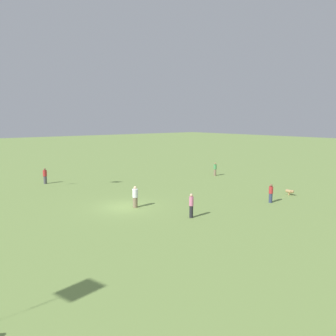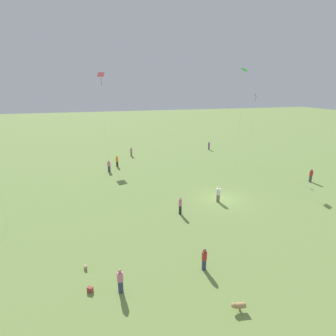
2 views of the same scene
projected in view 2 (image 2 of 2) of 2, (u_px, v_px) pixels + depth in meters
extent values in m
plane|color=#7A994C|center=(221.00, 199.00, 30.62)|extent=(240.00, 240.00, 0.00)
cylinder|color=#333D5B|center=(109.00, 169.00, 40.41)|extent=(0.48, 0.48, 0.89)
cylinder|color=pink|center=(109.00, 164.00, 40.18)|extent=(0.56, 0.56, 0.70)
sphere|color=beige|center=(109.00, 161.00, 40.04)|extent=(0.24, 0.24, 0.24)
cylinder|color=#847056|center=(218.00, 198.00, 29.83)|extent=(0.55, 0.55, 0.87)
cylinder|color=white|center=(218.00, 192.00, 29.59)|extent=(0.65, 0.65, 0.71)
sphere|color=beige|center=(219.00, 188.00, 29.45)|extent=(0.24, 0.24, 0.24)
cylinder|color=#847056|center=(131.00, 154.00, 49.58)|extent=(0.37, 0.37, 0.81)
cylinder|color=pink|center=(131.00, 150.00, 49.36)|extent=(0.43, 0.43, 0.68)
sphere|color=beige|center=(131.00, 148.00, 49.22)|extent=(0.24, 0.24, 0.24)
cylinder|color=#4C4C51|center=(310.00, 179.00, 36.08)|extent=(0.48, 0.48, 0.89)
cylinder|color=#B72D2D|center=(311.00, 173.00, 35.84)|extent=(0.57, 0.57, 0.69)
sphere|color=brown|center=(312.00, 170.00, 35.70)|extent=(0.24, 0.24, 0.24)
cylinder|color=#333D5B|center=(204.00, 264.00, 18.72)|extent=(0.35, 0.35, 0.84)
cylinder|color=#B72D2D|center=(204.00, 256.00, 18.51)|extent=(0.42, 0.42, 0.62)
sphere|color=brown|center=(205.00, 250.00, 18.38)|extent=(0.24, 0.24, 0.24)
cylinder|color=#4C4C51|center=(209.00, 148.00, 54.58)|extent=(0.33, 0.33, 0.76)
cylinder|color=purple|center=(209.00, 145.00, 54.37)|extent=(0.39, 0.39, 0.64)
sphere|color=brown|center=(209.00, 143.00, 54.24)|extent=(0.24, 0.24, 0.24)
cylinder|color=#232328|center=(180.00, 210.00, 26.93)|extent=(0.40, 0.40, 0.93)
cylinder|color=pink|center=(180.00, 203.00, 26.69)|extent=(0.47, 0.47, 0.70)
sphere|color=beige|center=(180.00, 198.00, 26.55)|extent=(0.24, 0.24, 0.24)
cylinder|color=#232328|center=(117.00, 164.00, 42.99)|extent=(0.42, 0.42, 0.88)
cylinder|color=orange|center=(117.00, 159.00, 42.75)|extent=(0.49, 0.49, 0.73)
sphere|color=tan|center=(117.00, 156.00, 42.61)|extent=(0.24, 0.24, 0.24)
cylinder|color=#333D5B|center=(121.00, 286.00, 16.65)|extent=(0.40, 0.40, 0.87)
cylinder|color=pink|center=(120.00, 277.00, 16.43)|extent=(0.47, 0.47, 0.61)
sphere|color=tan|center=(120.00, 271.00, 16.30)|extent=(0.24, 0.24, 0.24)
cube|color=green|center=(244.00, 70.00, 40.02)|extent=(1.09, 1.00, 0.50)
cylinder|color=yellow|center=(244.00, 76.00, 40.32)|extent=(0.04, 0.04, 1.37)
cylinder|color=silver|center=(240.00, 119.00, 42.26)|extent=(0.01, 0.01, 15.07)
cube|color=blue|center=(256.00, 96.00, 41.86)|extent=(0.75, 0.65, 0.49)
cylinder|color=red|center=(255.00, 99.00, 42.02)|extent=(0.04, 0.04, 0.72)
cylinder|color=silver|center=(252.00, 131.00, 43.52)|extent=(0.01, 0.01, 11.21)
cube|color=#E54C99|center=(101.00, 75.00, 46.90)|extent=(1.26, 1.42, 0.75)
cylinder|color=black|center=(101.00, 81.00, 47.24)|extent=(0.04, 0.04, 1.54)
cylinder|color=silver|center=(104.00, 116.00, 49.08)|extent=(0.01, 0.01, 14.66)
cylinder|color=tan|center=(240.00, 305.00, 15.25)|extent=(0.42, 0.66, 0.33)
sphere|color=tan|center=(234.00, 305.00, 15.19)|extent=(0.30, 0.30, 0.30)
cylinder|color=tan|center=(240.00, 309.00, 15.33)|extent=(0.15, 0.15, 0.22)
cube|color=#933833|center=(90.00, 289.00, 16.74)|extent=(0.38, 0.42, 0.34)
cube|color=#A58459|center=(85.00, 267.00, 18.85)|extent=(0.33, 0.24, 0.29)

